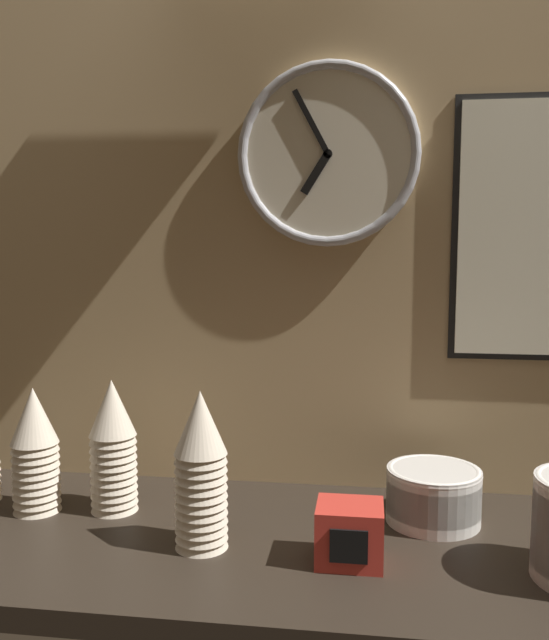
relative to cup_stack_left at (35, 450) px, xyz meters
name	(u,v)px	position (x,y,z in m)	size (l,w,h in m)	color
ground_plane	(259,545)	(0.43, -0.04, -0.14)	(1.60, 0.56, 0.04)	black
wall_tiled_back	(279,230)	(0.43, 0.22, 0.41)	(1.60, 0.03, 1.05)	tan
cup_stack_left	(35,450)	(0.00, 0.00, 0.00)	(0.09, 0.09, 0.24)	beige
cup_stack_center_left	(113,445)	(0.14, 0.02, 0.01)	(0.09, 0.09, 0.25)	beige
cup_stack_center	(201,470)	(0.34, -0.10, 0.01)	(0.09, 0.09, 0.26)	beige
bowl_stack_right	(433,493)	(0.73, 0.05, -0.07)	(0.17, 0.17, 0.10)	beige
wall_clock	(328,154)	(0.53, 0.19, 0.55)	(0.36, 0.03, 0.36)	beige
napkin_dispenser	(350,533)	(0.59, -0.12, -0.07)	(0.10, 0.10, 0.09)	red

